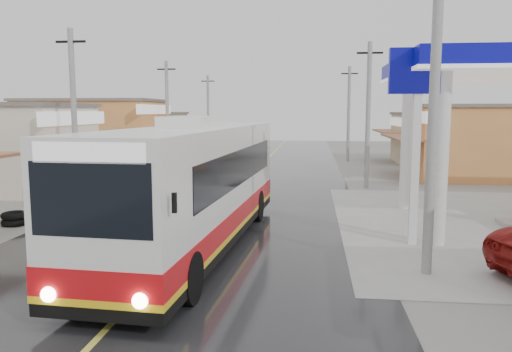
% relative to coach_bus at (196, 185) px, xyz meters
% --- Properties ---
extents(ground, '(120.00, 120.00, 0.00)m').
position_rel_coach_bus_xyz_m(ground, '(-0.40, -1.94, -1.97)').
color(ground, slate).
rests_on(ground, ground).
extents(road, '(12.00, 90.00, 0.02)m').
position_rel_coach_bus_xyz_m(road, '(-0.40, 13.06, -1.96)').
color(road, black).
rests_on(road, ground).
extents(centre_line, '(0.15, 90.00, 0.01)m').
position_rel_coach_bus_xyz_m(centre_line, '(-0.40, 13.06, -1.95)').
color(centre_line, '#D8CC4C').
rests_on(centre_line, road).
extents(shopfronts_left, '(11.00, 44.00, 5.20)m').
position_rel_coach_bus_xyz_m(shopfronts_left, '(-13.40, 16.06, -1.97)').
color(shopfronts_left, tan).
rests_on(shopfronts_left, ground).
extents(utility_poles_left, '(1.60, 50.00, 8.00)m').
position_rel_coach_bus_xyz_m(utility_poles_left, '(-7.40, 14.06, -1.97)').
color(utility_poles_left, gray).
rests_on(utility_poles_left, ground).
extents(utility_poles_right, '(1.60, 36.00, 8.00)m').
position_rel_coach_bus_xyz_m(utility_poles_right, '(6.60, 13.06, -1.97)').
color(utility_poles_right, gray).
rests_on(utility_poles_right, ground).
extents(coach_bus, '(3.73, 13.26, 4.09)m').
position_rel_coach_bus_xyz_m(coach_bus, '(0.00, 0.00, 0.00)').
color(coach_bus, silver).
rests_on(coach_bus, road).
extents(second_bus, '(2.63, 8.44, 2.77)m').
position_rel_coach_bus_xyz_m(second_bus, '(-4.74, 13.05, -0.48)').
color(second_bus, silver).
rests_on(second_bus, road).
extents(cyclist, '(1.12, 1.87, 1.90)m').
position_rel_coach_bus_xyz_m(cyclist, '(-5.43, 9.47, -1.35)').
color(cyclist, black).
rests_on(cyclist, ground).
extents(tricycle_near, '(2.11, 2.40, 1.70)m').
position_rel_coach_bus_xyz_m(tricycle_near, '(-8.64, 11.07, -1.00)').
color(tricycle_near, '#26262D').
rests_on(tricycle_near, ground).
extents(tyre_stack, '(0.98, 0.98, 0.50)m').
position_rel_coach_bus_xyz_m(tyre_stack, '(-7.55, 2.24, -1.72)').
color(tyre_stack, black).
rests_on(tyre_stack, ground).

